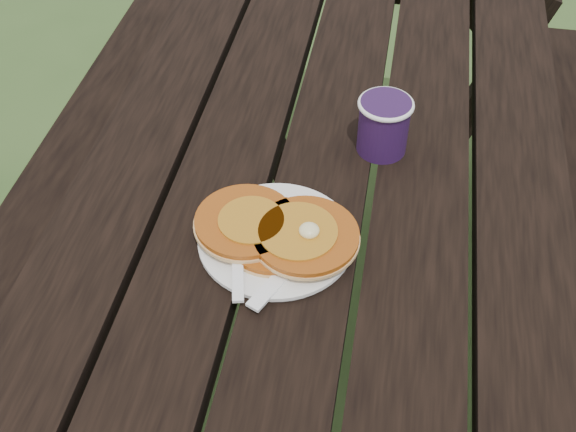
% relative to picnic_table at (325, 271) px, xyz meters
% --- Properties ---
extents(ground, '(60.00, 60.00, 0.00)m').
position_rel_picnic_table_xyz_m(ground, '(0.00, 0.00, -0.37)').
color(ground, '#314B20').
rests_on(ground, ground).
extents(picnic_table, '(1.36, 1.80, 0.75)m').
position_rel_picnic_table_xyz_m(picnic_table, '(0.00, 0.00, 0.00)').
color(picnic_table, black).
rests_on(picnic_table, ground).
extents(plate, '(0.28, 0.28, 0.01)m').
position_rel_picnic_table_xyz_m(plate, '(-0.04, -0.28, 0.39)').
color(plate, white).
rests_on(plate, picnic_table).
extents(pancake_stack, '(0.23, 0.16, 0.04)m').
position_rel_picnic_table_xyz_m(pancake_stack, '(-0.04, -0.28, 0.41)').
color(pancake_stack, '#AC5113').
rests_on(pancake_stack, plate).
extents(knife, '(0.09, 0.17, 0.00)m').
position_rel_picnic_table_xyz_m(knife, '(-0.01, -0.33, 0.39)').
color(knife, white).
rests_on(knife, plate).
extents(fork, '(0.07, 0.16, 0.01)m').
position_rel_picnic_table_xyz_m(fork, '(-0.08, -0.35, 0.40)').
color(fork, white).
rests_on(fork, plate).
extents(coffee_cup, '(0.09, 0.09, 0.09)m').
position_rel_picnic_table_xyz_m(coffee_cup, '(0.08, -0.05, 0.43)').
color(coffee_cup, '#29123C').
rests_on(coffee_cup, picnic_table).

